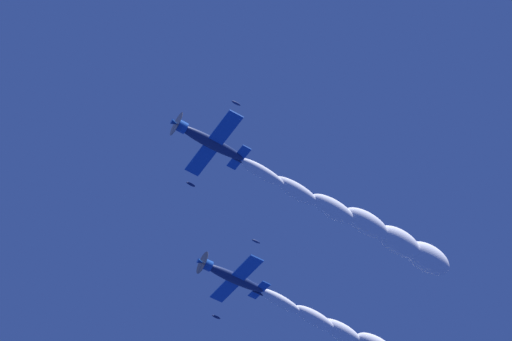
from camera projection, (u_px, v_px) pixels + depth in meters
name	position (u px, v px, depth m)	size (l,w,h in m)	color
airplane_lead	(209.00, 141.00, 95.98)	(8.42, 8.97, 3.30)	navy
airplane_left_wingman	(232.00, 277.00, 104.65)	(8.40, 8.76, 3.91)	navy
smoke_trail_lead	(377.00, 231.00, 101.69)	(25.34, 11.54, 3.74)	white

